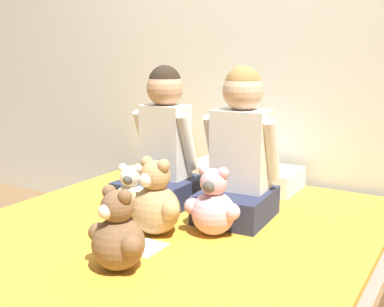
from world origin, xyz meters
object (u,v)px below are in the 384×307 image
Objects in this scene: teddy_bear_held_by_right_child at (213,206)px; teddy_bear_between_children at (155,202)px; child_on_right at (240,153)px; sign_card at (135,245)px; child_on_left at (163,148)px; pillow_at_headboard at (244,175)px; teddy_bear_at_foot_of_bed at (118,235)px; teddy_bear_held_by_left_child at (131,195)px; bed at (166,272)px.

teddy_bear_held_by_right_child is 0.23m from teddy_bear_between_children.
sign_card is at bearing -114.65° from child_on_right.
child_on_left reaches higher than sign_card.
pillow_at_headboard is at bearing 109.07° from child_on_right.
child_on_right is 0.61m from sign_card.
teddy_bear_at_foot_of_bed is 0.23m from sign_card.
teddy_bear_held_by_right_child is at bearing 36.45° from teddy_bear_between_children.
teddy_bear_between_children is at bearing 92.27° from sign_card.
pillow_at_headboard is at bearing 97.17° from teddy_bear_between_children.
teddy_bear_held_by_left_child is at bearing 130.42° from sign_card.
teddy_bear_held_by_right_child is at bearing 16.31° from bed.
sign_card is at bearing -90.17° from pillow_at_headboard.
pillow_at_headboard is at bearing 104.72° from teddy_bear_at_foot_of_bed.
sign_card is (0.21, -0.50, -0.26)m from child_on_left.
child_on_right is at bearing -67.65° from pillow_at_headboard.
sign_card is (-0.20, -0.50, -0.28)m from child_on_right.
child_on_left is at bearing 142.93° from teddy_bear_held_by_right_child.
child_on_right is 2.11× the size of teddy_bear_between_children.
child_on_left is at bearing 176.96° from child_on_right.
teddy_bear_between_children is at bearing -90.59° from pillow_at_headboard.
teddy_bear_held_by_left_child is (0.00, -0.25, -0.17)m from child_on_left.
child_on_left is 1.10× the size of pillow_at_headboard.
child_on_right reaches higher than teddy_bear_held_by_right_child.
teddy_bear_held_by_left_child reaches higher than sign_card.
teddy_bear_between_children is 0.83m from pillow_at_headboard.
bed is 6.03× the size of teddy_bear_between_children.
child_on_left reaches higher than teddy_bear_held_by_right_child.
teddy_bear_held_by_left_child is 0.84× the size of teddy_bear_at_foot_of_bed.
teddy_bear_between_children is (0.20, -0.10, 0.03)m from teddy_bear_held_by_left_child.
bed is 7.79× the size of teddy_bear_held_by_left_child.
bed is 0.59m from child_on_left.
teddy_bear_held_by_left_child is 0.33m from sign_card.
bed is 0.37m from teddy_bear_held_by_right_child.
child_on_left reaches higher than bed.
teddy_bear_at_foot_of_bed is (0.07, -0.38, 0.31)m from bed.
sign_card is at bearing -70.56° from teddy_bear_held_by_left_child.
child_on_left is at bearing 127.39° from teddy_bear_between_children.
child_on_left reaches higher than teddy_bear_at_foot_of_bed.
child_on_right reaches higher than child_on_left.
pillow_at_headboard reaches higher than bed.
teddy_bear_at_foot_of_bed is at bearing -66.96° from child_on_left.
teddy_bear_held_by_right_child reaches higher than teddy_bear_held_by_left_child.
bed is 3.17× the size of pillow_at_headboard.
teddy_bear_held_by_left_child is (-0.21, 0.05, 0.29)m from bed.
bed is 8.99× the size of sign_card.
teddy_bear_at_foot_of_bed is at bearing -77.96° from teddy_bear_held_by_left_child.
teddy_bear_at_foot_of_bed is 0.48× the size of pillow_at_headboard.
pillow_at_headboard is 0.97m from sign_card.
sign_card is (-0.00, -0.20, 0.19)m from bed.
child_on_left is at bearing 124.97° from bed.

